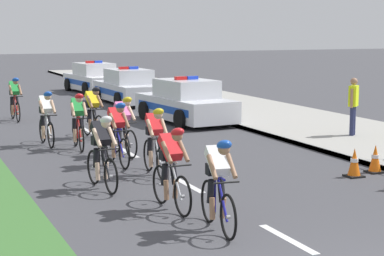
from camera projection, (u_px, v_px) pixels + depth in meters
name	position (u px, v px, depth m)	size (l,w,h in m)	color
sidewalk_slab	(290.00, 120.00, 23.54)	(4.74, 60.00, 0.12)	#A3A099
kerb_edge	(231.00, 123.00, 22.65)	(0.16, 60.00, 0.13)	#9E9E99
lane_markings_centre	(187.00, 184.00, 14.11)	(0.14, 17.60, 0.01)	white
cyclist_lead	(218.00, 183.00, 10.76)	(0.46, 1.72, 1.56)	black
cyclist_second	(172.00, 167.00, 12.01)	(0.42, 1.72, 1.56)	black
cyclist_third	(102.00, 151.00, 13.57)	(0.44, 1.72, 1.56)	black
cyclist_fourth	(155.00, 140.00, 14.85)	(0.43, 1.72, 1.56)	black
cyclist_fifth	(117.00, 133.00, 15.93)	(0.42, 1.72, 1.56)	black
cyclist_sixth	(78.00, 120.00, 18.08)	(0.44, 1.72, 1.56)	black
cyclist_seventh	(123.00, 125.00, 17.20)	(0.45, 1.72, 1.56)	black
cyclist_eighth	(46.00, 117.00, 18.66)	(0.42, 1.72, 1.56)	black
cyclist_ninth	(93.00, 111.00, 20.01)	(0.45, 1.72, 1.56)	black
cyclist_tenth	(15.00, 98.00, 23.71)	(0.42, 1.72, 1.56)	black
police_car_nearest	(185.00, 103.00, 23.27)	(2.32, 4.55, 1.59)	silver
police_car_second	(128.00, 88.00, 29.04)	(2.10, 4.45, 1.59)	silver
police_car_third	(94.00, 79.00, 34.14)	(2.29, 4.54, 1.59)	white
traffic_cone_near	(354.00, 163.00, 14.79)	(0.36, 0.36, 0.64)	black
traffic_cone_far	(375.00, 159.00, 15.23)	(0.36, 0.36, 0.64)	black
spectator_closest	(353.00, 102.00, 19.68)	(0.45, 0.40, 1.68)	#23284C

